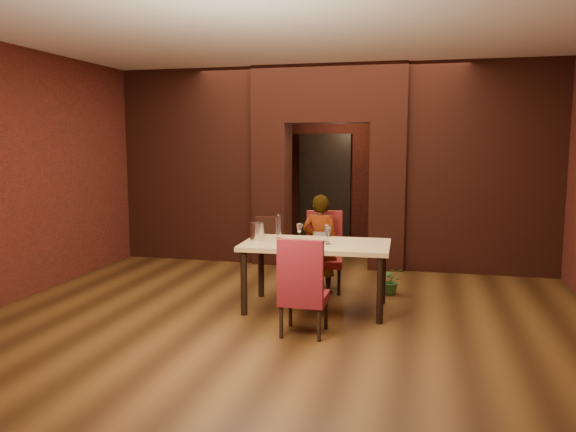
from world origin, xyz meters
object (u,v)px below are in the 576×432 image
Objects in this scene: chair_far at (324,252)px; wine_glass_a at (299,232)px; water_bottle at (278,226)px; chair_near at (304,286)px; potted_plant at (391,281)px; dining_table at (316,276)px; wine_glass_b at (327,234)px; wine_glass_c at (328,236)px; wine_bucket at (257,231)px; person_seated at (320,244)px.

wine_glass_a is (-0.18, -0.70, 0.38)m from chair_far.
chair_near is at bearing -63.06° from water_bottle.
wine_glass_a reaches higher than potted_plant.
dining_table is 8.70× the size of wine_glass_a.
chair_far reaches higher than wine_glass_b.
wine_bucket reaches higher than wine_glass_c.
chair_near is 1.15m from wine_glass_a.
chair_near is 1.98m from potted_plant.
chair_near reaches higher than wine_glass_b.
wine_glass_a is 0.54× the size of potted_plant.
wine_glass_c is at bearing -23.46° from dining_table.
wine_bucket reaches higher than wine_glass_b.
dining_table is at bearing -23.41° from water_bottle.
chair_far is at bearing -177.38° from potted_plant.
wine_glass_c is 0.53× the size of potted_plant.
wine_glass_b reaches higher than potted_plant.
wine_bucket is at bearing -137.51° from chair_far.
wine_glass_b is 1.31m from potted_plant.
dining_table is at bearing 158.50° from wine_glass_c.
water_bottle is at bearing 157.02° from wine_glass_c.
chair_far is 0.81× the size of person_seated.
chair_far is 1.00m from wine_glass_c.
person_seated reaches higher than wine_glass_b.
person_seated reaches higher than chair_far.
chair_near is 3.43× the size of water_bottle.
dining_table is at bearing -133.63° from potted_plant.
water_bottle is (-0.43, -0.52, 0.30)m from person_seated.
wine_glass_b is (0.17, -0.77, 0.38)m from chair_far.
chair_far is 0.88m from wine_glass_b.
person_seated reaches higher than potted_plant.
water_bottle is (-0.64, 0.16, 0.05)m from wine_glass_b.
chair_far reaches higher than wine_glass_a.
wine_bucket is 1.95m from potted_plant.
person_seated is at bearing -171.55° from potted_plant.
wine_glass_b is at bearing -93.69° from chair_near.
dining_table is 8.96× the size of wine_glass_c.
water_bottle is (-0.57, 1.12, 0.45)m from chair_near.
wine_glass_b is 0.66m from water_bottle.
water_bottle reaches higher than dining_table.
chair_far is 2.90× the size of potted_plant.
wine_glass_b is at bearing -131.60° from potted_plant.
chair_far is at bearing 102.78° from wine_glass_c.
chair_far reaches higher than wine_bucket.
chair_near is at bearing -88.83° from dining_table.
water_bottle reaches higher than wine_glass_c.
wine_bucket reaches higher than dining_table.
chair_near is 1.25m from wine_bucket.
wine_glass_a is 0.44m from wine_glass_c.
water_bottle is at bearing 154.62° from dining_table.
water_bottle is (-0.29, 0.08, 0.05)m from wine_glass_a.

